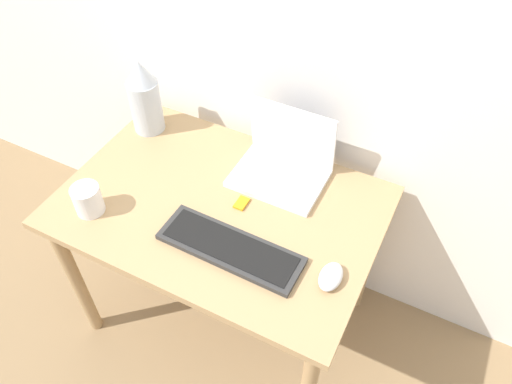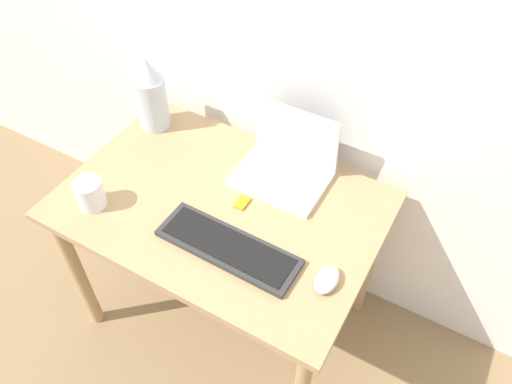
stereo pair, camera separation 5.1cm
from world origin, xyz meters
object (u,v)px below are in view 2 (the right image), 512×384
Objects in this scene: keyboard at (228,247)px; vase at (151,94)px; laptop at (286,163)px; mug at (90,194)px; mp3_player at (242,203)px; mouse at (327,279)px.

vase reaches higher than keyboard.
mug is at bearing -137.98° from laptop.
keyboard is at bearing -90.37° from laptop.
keyboard is at bearing -33.52° from vase.
laptop is 5.54× the size of mp3_player.
mp3_player is at bearing -107.54° from laptop.
laptop is 0.58m from vase.
keyboard is (-0.00, -0.38, -0.05)m from laptop.
mug is (-0.81, -0.10, 0.03)m from mouse.
mug reaches higher than mp3_player.
vase reaches higher than mug.
vase is 0.56m from mp3_player.
vase is at bearing -179.61° from laptop.
keyboard is at bearing 7.66° from mug.
mouse is at bearing -20.95° from vase.
keyboard is 8.16× the size of mp3_player.
keyboard is 0.50m from mug.
mp3_player is (-0.38, 0.15, -0.01)m from mouse.
mouse is 0.40m from mp3_player.
mouse reaches higher than mp3_player.
vase is at bearing 146.48° from keyboard.
laptop is 0.67m from mug.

